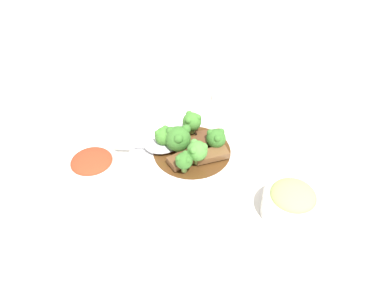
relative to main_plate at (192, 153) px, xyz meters
name	(u,v)px	position (x,y,z in m)	size (l,w,h in m)	color
ground_plane	(192,156)	(0.00, 0.00, -0.01)	(4.00, 4.00, 0.00)	silver
main_plate	(192,153)	(0.00, 0.00, 0.00)	(0.26, 0.26, 0.02)	white
beef_strip_0	(211,155)	(0.04, 0.01, 0.02)	(0.06, 0.07, 0.01)	brown
beef_strip_1	(196,143)	(0.00, 0.01, 0.02)	(0.05, 0.08, 0.01)	#56331E
beef_strip_2	(211,136)	(0.00, 0.05, 0.01)	(0.05, 0.06, 0.01)	#56331E
beef_strip_3	(182,160)	(0.01, -0.04, 0.02)	(0.04, 0.06, 0.01)	brown
beef_strip_4	(180,137)	(-0.04, 0.01, 0.01)	(0.06, 0.03, 0.01)	brown
broccoli_floret_0	(184,161)	(0.03, -0.05, 0.04)	(0.03, 0.03, 0.04)	#7FA84C
broccoli_floret_1	(197,151)	(0.03, -0.02, 0.04)	(0.04, 0.04, 0.05)	#8EB756
broccoli_floret_2	(178,138)	(-0.02, -0.02, 0.04)	(0.05, 0.05, 0.06)	#7FA84C
broccoli_floret_3	(164,136)	(-0.05, -0.03, 0.04)	(0.04, 0.04, 0.05)	#7FA84C
broccoli_floret_4	(192,121)	(-0.04, 0.04, 0.04)	(0.04, 0.04, 0.05)	#8EB756
broccoli_floret_5	(216,138)	(0.03, 0.04, 0.03)	(0.04, 0.04, 0.04)	#8EB756
serving_spoon	(154,146)	(-0.06, -0.05, 0.02)	(0.17, 0.15, 0.01)	silver
side_bowl_kimchi	(93,165)	(-0.11, -0.17, 0.01)	(0.10, 0.10, 0.04)	white
side_bowl_appetizer	(291,202)	(0.22, 0.01, 0.02)	(0.10, 0.10, 0.06)	white
sauce_dish	(226,96)	(-0.08, 0.21, 0.00)	(0.07, 0.07, 0.01)	white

